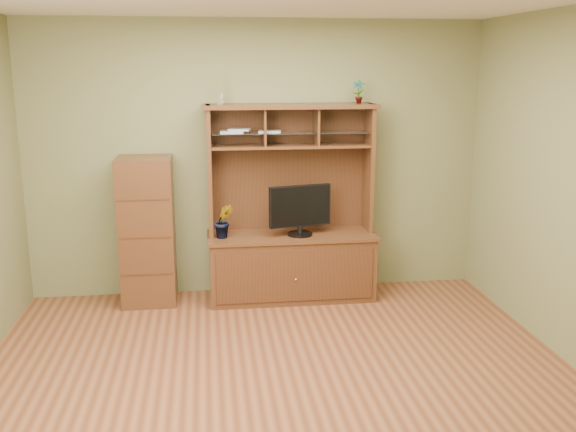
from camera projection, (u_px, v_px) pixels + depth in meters
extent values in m
cube|color=#5D301A|center=(281.00, 380.00, 4.74)|extent=(4.50, 4.00, 0.02)
cube|color=olive|center=(257.00, 159.00, 6.37)|extent=(4.50, 0.02, 2.70)
cube|color=olive|center=(341.00, 305.00, 2.49)|extent=(4.50, 0.02, 2.70)
cube|color=#412212|center=(291.00, 267.00, 6.35)|extent=(1.60, 0.55, 0.62)
cube|color=#361D0E|center=(295.00, 276.00, 6.08)|extent=(1.50, 0.01, 0.50)
sphere|color=silver|center=(296.00, 280.00, 6.07)|extent=(0.02, 0.02, 0.02)
cube|color=#412212|center=(292.00, 235.00, 6.27)|extent=(1.64, 0.59, 0.03)
cube|color=#412212|center=(209.00, 171.00, 6.13)|extent=(0.04, 0.35, 1.25)
cube|color=#412212|center=(369.00, 168.00, 6.32)|extent=(0.04, 0.35, 1.25)
cube|color=#361D0E|center=(288.00, 167.00, 6.38)|extent=(1.52, 0.02, 1.25)
cube|color=#412212|center=(290.00, 106.00, 6.09)|extent=(1.66, 0.40, 0.04)
cube|color=#412212|center=(290.00, 146.00, 6.17)|extent=(1.52, 0.32, 0.02)
cube|color=#412212|center=(264.00, 127.00, 6.10)|extent=(0.02, 0.31, 0.35)
cube|color=#412212|center=(316.00, 126.00, 6.16)|extent=(0.02, 0.31, 0.35)
cube|color=silver|center=(290.00, 133.00, 6.13)|extent=(1.50, 0.27, 0.01)
cylinder|color=black|center=(300.00, 234.00, 6.22)|extent=(0.24, 0.24, 0.02)
cylinder|color=black|center=(300.00, 229.00, 6.21)|extent=(0.05, 0.05, 0.08)
cube|color=black|center=(300.00, 206.00, 6.16)|extent=(0.61, 0.19, 0.40)
imported|color=#2C5B1F|center=(224.00, 221.00, 6.09)|extent=(0.19, 0.15, 0.33)
imported|color=#375E21|center=(359.00, 92.00, 6.14)|extent=(0.14, 0.11, 0.22)
cylinder|color=silver|center=(220.00, 99.00, 5.99)|extent=(0.06, 0.06, 0.11)
cylinder|color=olive|center=(220.00, 82.00, 5.95)|extent=(0.04, 0.04, 0.19)
cube|color=silver|center=(232.00, 132.00, 6.07)|extent=(0.23, 0.18, 0.02)
cube|color=silver|center=(239.00, 130.00, 6.08)|extent=(0.23, 0.20, 0.02)
cube|color=silver|center=(270.00, 131.00, 6.12)|extent=(0.23, 0.19, 0.02)
cube|color=#412212|center=(147.00, 231.00, 6.13)|extent=(0.51, 0.46, 1.42)
cube|color=#361D0E|center=(147.00, 274.00, 5.99)|extent=(0.47, 0.01, 0.02)
cube|color=#361D0E|center=(145.00, 237.00, 5.91)|extent=(0.47, 0.01, 0.01)
cube|color=#361D0E|center=(143.00, 200.00, 5.82)|extent=(0.47, 0.01, 0.02)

